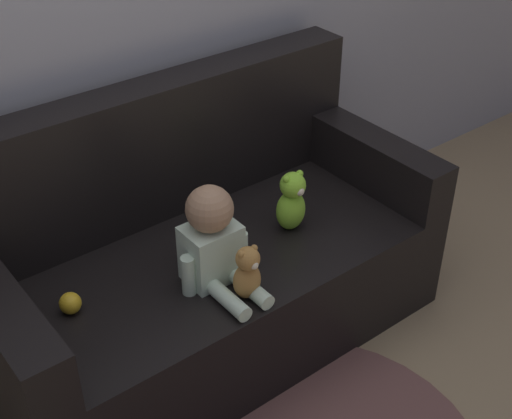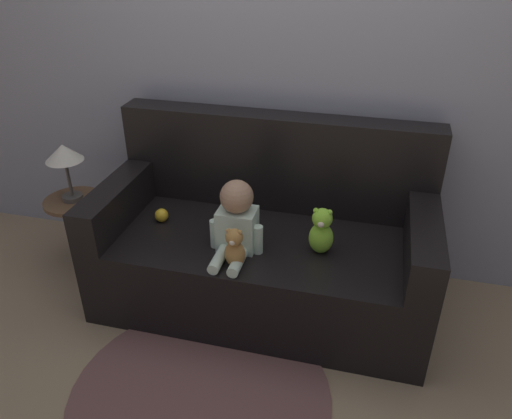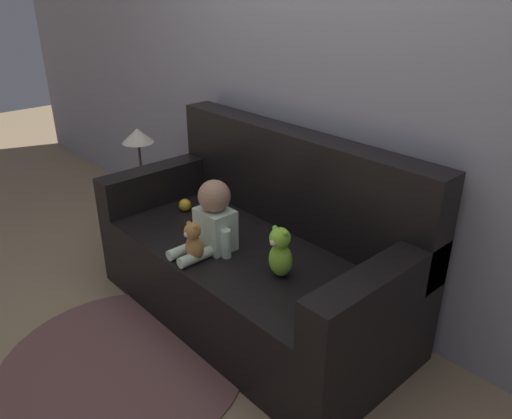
{
  "view_description": "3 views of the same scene",
  "coord_description": "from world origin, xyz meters",
  "px_view_note": "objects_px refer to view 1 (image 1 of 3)",
  "views": [
    {
      "loc": [
        -1.23,
        -1.87,
        2.16
      ],
      "look_at": [
        0.14,
        -0.12,
        0.65
      ],
      "focal_mm": 50.0,
      "sensor_mm": 36.0,
      "label": 1
    },
    {
      "loc": [
        0.54,
        -2.27,
        1.96
      ],
      "look_at": [
        -0.04,
        -0.0,
        0.62
      ],
      "focal_mm": 35.0,
      "sensor_mm": 36.0,
      "label": 2
    },
    {
      "loc": [
        1.8,
        -1.59,
        1.8
      ],
      "look_at": [
        0.12,
        -0.06,
        0.74
      ],
      "focal_mm": 35.0,
      "sensor_mm": 36.0,
      "label": 3
    }
  ],
  "objects_px": {
    "person_baby": "(214,242)",
    "teddy_bear_brown": "(247,273)",
    "toy_ball": "(70,303)",
    "couch": "(202,262)",
    "plush_toy_side": "(292,201)"
  },
  "relations": [
    {
      "from": "plush_toy_side",
      "to": "teddy_bear_brown",
      "type": "bearing_deg",
      "value": -150.11
    },
    {
      "from": "couch",
      "to": "plush_toy_side",
      "type": "height_order",
      "value": "couch"
    },
    {
      "from": "teddy_bear_brown",
      "to": "toy_ball",
      "type": "relative_size",
      "value": 2.81
    },
    {
      "from": "plush_toy_side",
      "to": "toy_ball",
      "type": "bearing_deg",
      "value": 174.67
    },
    {
      "from": "person_baby",
      "to": "plush_toy_side",
      "type": "relative_size",
      "value": 1.48
    },
    {
      "from": "person_baby",
      "to": "toy_ball",
      "type": "height_order",
      "value": "person_baby"
    },
    {
      "from": "couch",
      "to": "person_baby",
      "type": "distance_m",
      "value": 0.38
    },
    {
      "from": "toy_ball",
      "to": "plush_toy_side",
      "type": "bearing_deg",
      "value": -5.33
    },
    {
      "from": "person_baby",
      "to": "toy_ball",
      "type": "distance_m",
      "value": 0.54
    },
    {
      "from": "toy_ball",
      "to": "teddy_bear_brown",
      "type": "bearing_deg",
      "value": -30.51
    },
    {
      "from": "person_baby",
      "to": "teddy_bear_brown",
      "type": "bearing_deg",
      "value": -76.91
    },
    {
      "from": "teddy_bear_brown",
      "to": "plush_toy_side",
      "type": "height_order",
      "value": "plush_toy_side"
    },
    {
      "from": "couch",
      "to": "teddy_bear_brown",
      "type": "bearing_deg",
      "value": -99.07
    },
    {
      "from": "teddy_bear_brown",
      "to": "plush_toy_side",
      "type": "distance_m",
      "value": 0.46
    },
    {
      "from": "plush_toy_side",
      "to": "toy_ball",
      "type": "xyz_separation_m",
      "value": [
        -0.93,
        0.09,
        -0.09
      ]
    }
  ]
}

